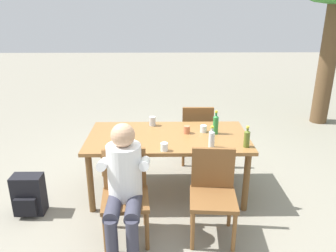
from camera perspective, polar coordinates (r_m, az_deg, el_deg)
The scene contains 14 objects.
ground_plane at distance 4.22m, azimuth 0.00°, elevation -10.94°, with size 24.00×24.00×0.00m, color gray.
dining_table at distance 3.92m, azimuth 0.00°, elevation -2.73°, with size 1.85×0.97×0.73m.
chair_near_left at distance 3.32m, azimuth -7.26°, elevation -10.70°, with size 0.48×0.48×0.87m.
chair_near_right at distance 3.33m, azimuth 7.60°, elevation -10.58°, with size 0.47×0.47×0.87m.
chair_far_right at distance 4.73m, azimuth 4.89°, elevation -0.84°, with size 0.45×0.45×0.87m.
person_in_white_shirt at distance 3.14m, azimuth -7.46°, elevation -9.11°, with size 0.47×0.62×1.18m.
bottle_olive at distance 3.66m, azimuth 13.20°, elevation -1.99°, with size 0.06×0.06×0.23m.
bottle_green at distance 3.95m, azimuth 8.07°, elevation 0.36°, with size 0.06×0.06×0.28m.
bottle_clear at distance 3.57m, azimuth 7.40°, elevation -2.09°, with size 0.06×0.06×0.24m.
cup_white at distance 3.49m, azimuth -0.64°, elevation -3.56°, with size 0.08×0.08×0.09m, color white.
cup_glass at distance 4.01m, azimuth 6.01°, elevation -0.47°, with size 0.08×0.08×0.08m, color silver.
cup_terracotta at distance 3.95m, azimuth 3.19°, elevation -0.61°, with size 0.08×0.08×0.09m, color #BC6B47.
cup_steel at distance 4.19m, azimuth -2.66°, elevation 0.82°, with size 0.08×0.08×0.12m, color #B2B7BC.
backpack_by_near_side at distance 4.02m, azimuth -22.50°, elevation -10.79°, with size 0.32×0.25×0.45m.
Camera 1 is at (-0.05, -3.61, 2.19)m, focal length 36.02 mm.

